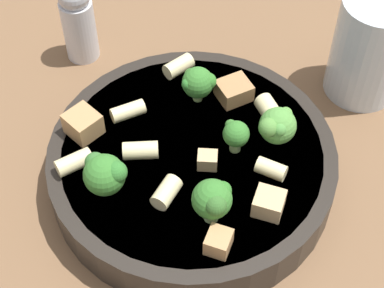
% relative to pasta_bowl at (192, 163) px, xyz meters
% --- Properties ---
extents(ground_plane, '(2.00, 2.00, 0.00)m').
position_rel_pasta_bowl_xyz_m(ground_plane, '(0.00, 0.00, -0.02)').
color(ground_plane, brown).
extents(pasta_bowl, '(0.24, 0.24, 0.04)m').
position_rel_pasta_bowl_xyz_m(pasta_bowl, '(0.00, 0.00, 0.00)').
color(pasta_bowl, '#28231E').
rests_on(pasta_bowl, ground_plane).
extents(broccoli_floret_0, '(0.03, 0.04, 0.04)m').
position_rel_pasta_bowl_xyz_m(broccoli_floret_0, '(-0.05, 0.06, 0.04)').
color(broccoli_floret_0, '#9EC175').
rests_on(broccoli_floret_0, pasta_bowl).
extents(broccoli_floret_1, '(0.02, 0.02, 0.03)m').
position_rel_pasta_bowl_xyz_m(broccoli_floret_1, '(0.01, -0.03, 0.04)').
color(broccoli_floret_1, '#9EC175').
rests_on(broccoli_floret_1, pasta_bowl).
extents(broccoli_floret_2, '(0.03, 0.03, 0.03)m').
position_rel_pasta_bowl_xyz_m(broccoli_floret_2, '(0.06, 0.01, 0.04)').
color(broccoli_floret_2, '#93B766').
rests_on(broccoli_floret_2, pasta_bowl).
extents(broccoli_floret_3, '(0.03, 0.03, 0.03)m').
position_rel_pasta_bowl_xyz_m(broccoli_floret_3, '(0.03, -0.07, 0.04)').
color(broccoli_floret_3, '#93B766').
rests_on(broccoli_floret_3, pasta_bowl).
extents(broccoli_floret_4, '(0.03, 0.03, 0.04)m').
position_rel_pasta_bowl_xyz_m(broccoli_floret_4, '(-0.06, -0.03, 0.04)').
color(broccoli_floret_4, '#9EC175').
rests_on(broccoli_floret_4, pasta_bowl).
extents(rigatoni_0, '(0.02, 0.03, 0.01)m').
position_rel_pasta_bowl_xyz_m(rigatoni_0, '(-0.01, -0.07, 0.02)').
color(rigatoni_0, beige).
rests_on(rigatoni_0, pasta_bowl).
extents(rigatoni_1, '(0.02, 0.03, 0.01)m').
position_rel_pasta_bowl_xyz_m(rigatoni_1, '(-0.01, 0.04, 0.02)').
color(rigatoni_1, beige).
rests_on(rigatoni_1, pasta_bowl).
extents(rigatoni_2, '(0.03, 0.03, 0.01)m').
position_rel_pasta_bowl_xyz_m(rigatoni_2, '(0.09, 0.03, 0.02)').
color(rigatoni_2, beige).
rests_on(rigatoni_2, pasta_bowl).
extents(rigatoni_3, '(0.03, 0.02, 0.02)m').
position_rel_pasta_bowl_xyz_m(rigatoni_3, '(-0.05, 0.01, 0.02)').
color(rigatoni_3, beige).
rests_on(rigatoni_3, pasta_bowl).
extents(rigatoni_4, '(0.03, 0.03, 0.01)m').
position_rel_pasta_bowl_xyz_m(rigatoni_4, '(0.03, 0.06, 0.02)').
color(rigatoni_4, beige).
rests_on(rigatoni_4, pasta_bowl).
extents(rigatoni_5, '(0.03, 0.03, 0.01)m').
position_rel_pasta_bowl_xyz_m(rigatoni_5, '(-0.04, 0.09, 0.02)').
color(rigatoni_5, beige).
rests_on(rigatoni_5, pasta_bowl).
extents(rigatoni_6, '(0.03, 0.03, 0.02)m').
position_rel_pasta_bowl_xyz_m(rigatoni_6, '(0.06, -0.05, 0.02)').
color(rigatoni_6, beige).
rests_on(rigatoni_6, pasta_bowl).
extents(chicken_chunk_0, '(0.02, 0.02, 0.02)m').
position_rel_pasta_bowl_xyz_m(chicken_chunk_0, '(-0.08, -0.04, 0.02)').
color(chicken_chunk_0, tan).
rests_on(chicken_chunk_0, pasta_bowl).
extents(chicken_chunk_1, '(0.04, 0.04, 0.02)m').
position_rel_pasta_bowl_xyz_m(chicken_chunk_1, '(-0.00, 0.09, 0.03)').
color(chicken_chunk_1, tan).
rests_on(chicken_chunk_1, pasta_bowl).
extents(chicken_chunk_2, '(0.02, 0.02, 0.02)m').
position_rel_pasta_bowl_xyz_m(chicken_chunk_2, '(-0.04, -0.07, 0.03)').
color(chicken_chunk_2, tan).
rests_on(chicken_chunk_2, pasta_bowl).
extents(chicken_chunk_3, '(0.04, 0.04, 0.02)m').
position_rel_pasta_bowl_xyz_m(chicken_chunk_3, '(0.07, -0.02, 0.02)').
color(chicken_chunk_3, '#A87A4C').
rests_on(chicken_chunk_3, pasta_bowl).
extents(chicken_chunk_4, '(0.02, 0.02, 0.01)m').
position_rel_pasta_bowl_xyz_m(chicken_chunk_4, '(-0.01, -0.02, 0.02)').
color(chicken_chunk_4, tan).
rests_on(chicken_chunk_4, pasta_bowl).
extents(drinking_glass, '(0.07, 0.07, 0.11)m').
position_rel_pasta_bowl_xyz_m(drinking_glass, '(0.15, -0.14, 0.02)').
color(drinking_glass, silver).
rests_on(drinking_glass, ground_plane).
extents(pepper_shaker, '(0.03, 0.03, 0.09)m').
position_rel_pasta_bowl_xyz_m(pepper_shaker, '(0.13, 0.15, 0.02)').
color(pepper_shaker, silver).
rests_on(pepper_shaker, ground_plane).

